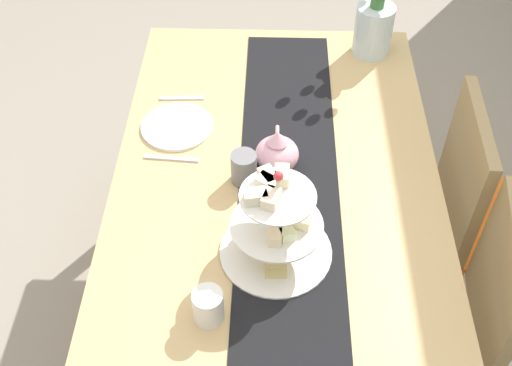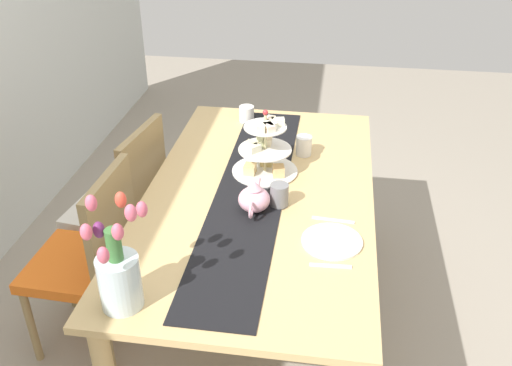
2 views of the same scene
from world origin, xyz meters
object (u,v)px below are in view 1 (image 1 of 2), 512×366
at_px(chair_left, 486,212).
at_px(dinner_plate_left, 177,126).
at_px(tulip_vase, 375,20).
at_px(mug_grey, 244,167).
at_px(knife_left, 171,158).
at_px(teapot, 277,153).
at_px(fork_left, 182,98).
at_px(dining_table, 275,226).
at_px(tiered_cake_stand, 277,227).
at_px(mug_white_text, 208,306).

distance_m(chair_left, dinner_plate_left, 1.07).
distance_m(tulip_vase, mug_grey, 0.79).
bearing_deg(knife_left, teapot, 85.79).
bearing_deg(teapot, fork_left, -134.28).
bearing_deg(dining_table, tiered_cake_stand, -0.05).
xyz_separation_m(dinner_plate_left, mug_grey, (0.22, 0.23, 0.05)).
bearing_deg(tulip_vase, mug_grey, -33.32).
distance_m(chair_left, mug_white_text, 1.10).
xyz_separation_m(tiered_cake_stand, dinner_plate_left, (-0.49, -0.32, -0.10)).
distance_m(dinner_plate_left, mug_grey, 0.32).
bearing_deg(knife_left, mug_grey, 70.56).
height_order(teapot, fork_left, teapot).
relative_size(chair_left, mug_grey, 9.58).
bearing_deg(dinner_plate_left, tiered_cake_stand, 33.25).
height_order(dinner_plate_left, mug_grey, mug_grey).
bearing_deg(fork_left, dinner_plate_left, 0.00).
height_order(chair_left, mug_white_text, chair_left).
distance_m(tiered_cake_stand, dinner_plate_left, 0.60).
distance_m(chair_left, tiered_cake_stand, 0.89).
height_order(tiered_cake_stand, fork_left, tiered_cake_stand).
xyz_separation_m(tulip_vase, knife_left, (0.58, -0.66, -0.13)).
bearing_deg(chair_left, teapot, -84.95).
height_order(dining_table, dinner_plate_left, dinner_plate_left).
distance_m(tiered_cake_stand, mug_grey, 0.29).
xyz_separation_m(knife_left, mug_grey, (0.08, 0.23, 0.05)).
height_order(chair_left, teapot, chair_left).
bearing_deg(mug_white_text, teapot, 162.84).
xyz_separation_m(teapot, fork_left, (-0.31, -0.32, -0.06)).
xyz_separation_m(tiered_cake_stand, teapot, (-0.32, 0.00, -0.05)).
distance_m(teapot, mug_grey, 0.11).
relative_size(dinner_plate_left, fork_left, 1.53).
xyz_separation_m(dining_table, tiered_cake_stand, (0.17, -0.00, 0.21)).
bearing_deg(knife_left, tiered_cake_stand, 42.95).
distance_m(tiered_cake_stand, mug_white_text, 0.27).
bearing_deg(knife_left, mug_white_text, 16.29).
bearing_deg(dining_table, knife_left, -118.25).
xyz_separation_m(chair_left, mug_white_text, (0.59, -0.87, 0.31)).
height_order(dinner_plate_left, knife_left, dinner_plate_left).
bearing_deg(dinner_plate_left, tulip_vase, 123.41).
bearing_deg(tiered_cake_stand, knife_left, -137.05).
bearing_deg(chair_left, mug_grey, -81.64).
xyz_separation_m(teapot, mug_white_text, (0.52, -0.16, -0.01)).
xyz_separation_m(dining_table, chair_left, (-0.21, 0.71, -0.16)).
height_order(teapot, knife_left, teapot).
relative_size(dining_table, mug_grey, 18.60).
distance_m(dining_table, tulip_vase, 0.86).
xyz_separation_m(chair_left, mug_grey, (0.12, -0.81, 0.31)).
relative_size(tiered_cake_stand, dinner_plate_left, 1.32).
bearing_deg(tulip_vase, dinner_plate_left, -56.59).
height_order(fork_left, knife_left, same).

